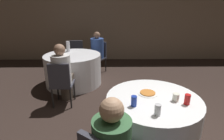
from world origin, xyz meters
The scene contains 14 objects.
wall_back centered at (0.00, 4.52, 1.40)m, with size 16.00×0.06×2.80m.
table_near centered at (-0.21, 0.12, 0.37)m, with size 1.17×1.17×0.75m.
table_far centered at (-1.65, 2.29, 0.37)m, with size 1.35×1.35×0.75m.
chair_far_north centered at (-1.75, 3.37, 0.53)m, with size 0.44×0.44×0.88m.
chair_far_south centered at (-1.65, 1.20, 0.53)m, with size 0.40×0.41×0.88m.
chair_far_northeast centered at (-1.05, 3.20, 0.53)m, with size 0.55×0.55×0.88m.
person_blue_shirt centered at (-1.14, 3.07, 0.61)m, with size 0.48×0.51×1.18m.
person_white_shirt centered at (-1.65, 1.35, 0.61)m, with size 0.35×0.51×1.20m.
pizza_plate_near centered at (-0.26, 0.24, 0.75)m, with size 0.26×0.26×0.02m.
soda_can_red centered at (0.13, -0.03, 0.81)m, with size 0.07×0.07×0.12m.
soda_can_blue centered at (-0.48, -0.06, 0.81)m, with size 0.07×0.07×0.12m.
soda_can_silver centered at (-0.26, -0.25, 0.81)m, with size 0.07×0.07×0.12m.
cup_near centered at (0.03, 0.05, 0.79)m, with size 0.08×0.08×0.09m.
bottle_far centered at (-1.81, 2.61, 0.88)m, with size 0.09×0.09×0.27m.
Camera 1 is at (-0.75, -1.79, 1.79)m, focal length 28.00 mm.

